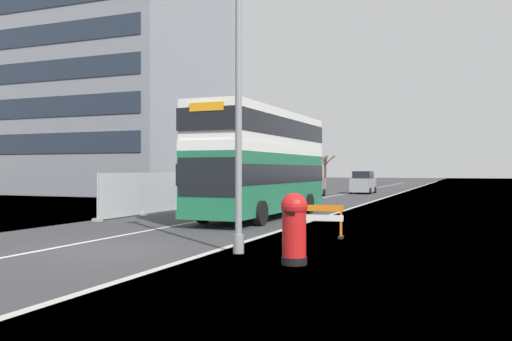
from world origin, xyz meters
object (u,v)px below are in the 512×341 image
lamppost_foreground (239,102)px  double_decker_bus (263,161)px  car_oncoming_near (309,184)px  roadworks_barrier (320,218)px  car_receding_mid (363,183)px  red_pillar_postbox (294,225)px

lamppost_foreground → double_decker_bus: bearing=107.9°
lamppost_foreground → car_oncoming_near: bearing=102.9°
double_decker_bus → car_oncoming_near: double_decker_bus is taller
roadworks_barrier → car_oncoming_near: (-8.00, 25.91, 0.39)m
roadworks_barrier → car_receding_mid: size_ratio=0.37×
double_decker_bus → car_receding_mid: double_decker_bus is taller
lamppost_foreground → car_receding_mid: 37.83m
car_oncoming_near → double_decker_bus: bearing=-79.8°
car_oncoming_near → lamppost_foreground: bearing=-77.1°
lamppost_foreground → red_pillar_postbox: lamppost_foreground is taller
lamppost_foreground → car_oncoming_near: 30.87m
roadworks_barrier → car_receding_mid: car_receding_mid is taller
double_decker_bus → car_oncoming_near: 20.05m
lamppost_foreground → car_receding_mid: size_ratio=2.04×
red_pillar_postbox → roadworks_barrier: red_pillar_postbox is taller
red_pillar_postbox → lamppost_foreground: bearing=151.0°
red_pillar_postbox → car_oncoming_near: bearing=105.8°
roadworks_barrier → car_oncoming_near: car_oncoming_near is taller
lamppost_foreground → roadworks_barrier: lamppost_foreground is taller
red_pillar_postbox → roadworks_barrier: (-0.76, 5.09, -0.27)m
car_oncoming_near → red_pillar_postbox: bearing=-74.2°
red_pillar_postbox → car_receding_mid: car_receding_mid is taller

